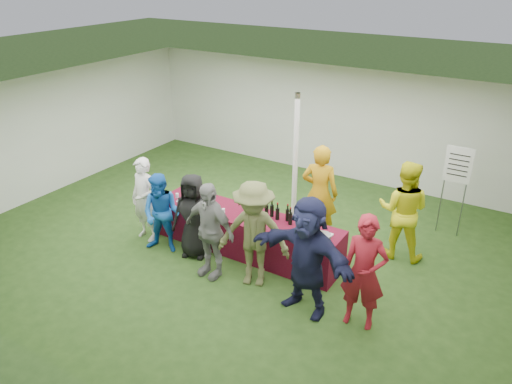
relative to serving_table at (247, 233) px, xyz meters
The scene contains 18 objects.
ground 0.51m from the serving_table, 141.75° to the left, with size 60.00×60.00×0.00m, color #284719.
tent 1.73m from the serving_table, 80.79° to the left, with size 10.00×10.00×10.00m.
serving_table is the anchor object (origin of this frame).
wine_bottles 0.77m from the serving_table, 14.75° to the left, with size 0.57×0.16×0.32m.
wine_glasses 0.70m from the serving_table, 150.55° to the right, with size 2.72×0.13×0.16m.
water_bottle 0.49m from the serving_table, 95.09° to the left, with size 0.07×0.07×0.23m.
bar_towel 1.56m from the serving_table, ahead, with size 0.25×0.18×0.03m, color white.
dump_bucket 1.67m from the serving_table, ahead, with size 0.26×0.26×0.18m, color slate.
wine_list_sign 4.10m from the serving_table, 41.10° to the left, with size 0.50×0.03×1.80m.
staff_pourer 1.55m from the serving_table, 51.14° to the left, with size 0.69×0.46×1.90m, color #BE850F.
staff_back 2.82m from the serving_table, 28.54° to the left, with size 0.89×0.69×1.84m, color yellow.
customer_0 2.04m from the serving_table, 162.45° to the right, with size 0.60×0.39×1.64m, color silver.
customer_1 1.58m from the serving_table, 149.60° to the right, with size 0.73×0.57×1.51m, color blue.
customer_2 1.03m from the serving_table, 141.34° to the right, with size 0.77×0.50×1.58m, color black.
customer_3 1.07m from the serving_table, 97.25° to the right, with size 1.00×0.42×1.71m, color gray.
customer_4 1.15m from the serving_table, 50.73° to the right, with size 1.18×0.68×1.83m, color brown.
customer_5 2.01m from the serving_table, 29.84° to the right, with size 1.76×0.56×1.90m, color #1A1C3C.
customer_6 2.70m from the serving_table, 18.48° to the right, with size 0.65×0.42×1.78m, color maroon.
Camera 1 is at (4.58, -6.89, 4.90)m, focal length 35.00 mm.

